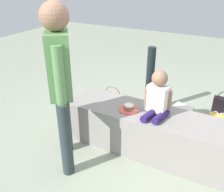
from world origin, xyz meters
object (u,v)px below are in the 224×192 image
cake_plate (129,108)px  party_cup_red (191,134)px  water_bottle_near_gift (115,112)px  child_seated (158,96)px  cake_box_white (181,112)px  adult_standing (60,76)px  water_bottle_far_side (149,94)px  handbag_brown_canvas (113,101)px  gift_bag (217,123)px

cake_plate → party_cup_red: bearing=39.9°
water_bottle_near_gift → child_seated: bearing=-30.4°
cake_box_white → adult_standing: bearing=-119.9°
adult_standing → party_cup_red: (1.08, 1.04, -0.93)m
water_bottle_far_side → handbag_brown_canvas: handbag_brown_canvas is taller
child_seated → water_bottle_far_side: child_seated is taller
child_seated → handbag_brown_canvas: 1.21m
cake_plate → gift_bag: 1.23m
gift_bag → water_bottle_far_side: bearing=158.7°
gift_bag → cake_box_white: (-0.48, 0.16, -0.06)m
child_seated → water_bottle_near_gift: bearing=149.6°
water_bottle_far_side → cake_box_white: 0.64m
party_cup_red → cake_box_white: size_ratio=0.40×
cake_plate → gift_bag: bearing=42.4°
gift_bag → cake_box_white: size_ratio=1.07×
party_cup_red → gift_bag: bearing=47.8°
gift_bag → party_cup_red: 0.37m
party_cup_red → water_bottle_far_side: bearing=139.9°
party_cup_red → handbag_brown_canvas: (-1.18, 0.18, 0.07)m
cake_plate → handbag_brown_canvas: 0.97m
party_cup_red → cake_box_white: cake_box_white is taller
water_bottle_far_side → cake_box_white: (0.58, -0.26, -0.04)m
cake_plate → water_bottle_near_gift: (-0.42, 0.47, -0.40)m
gift_bag → cake_box_white: bearing=161.6°
cake_plate → party_cup_red: size_ratio=2.10×
water_bottle_far_side → handbag_brown_canvas: 0.63m
adult_standing → party_cup_red: size_ratio=15.19×
water_bottle_near_gift → cake_plate: bearing=-48.2°
water_bottle_far_side → party_cup_red: water_bottle_far_side is taller
child_seated → water_bottle_near_gift: (-0.71, 0.42, -0.59)m
adult_standing → cake_plate: adult_standing is taller
child_seated → cake_box_white: (0.09, 0.89, -0.62)m
gift_bag → water_bottle_far_side: gift_bag is taller
adult_standing → party_cup_red: adult_standing is taller
water_bottle_near_gift → water_bottle_far_side: bearing=73.1°
party_cup_red → water_bottle_near_gift: bearing=-177.7°
adult_standing → water_bottle_far_side: adult_standing is taller
cake_plate → handbag_brown_canvas: (-0.57, 0.69, -0.37)m
water_bottle_near_gift → handbag_brown_canvas: bearing=124.1°
cake_plate → cake_box_white: 1.11m
handbag_brown_canvas → cake_box_white: bearing=15.1°
adult_standing → cake_box_white: bearing=60.1°
water_bottle_far_side → cake_plate: bearing=-80.5°
cake_box_white → gift_bag: bearing=-18.4°
party_cup_red → cake_box_white: 0.49m
child_seated → party_cup_red: size_ratio=4.52×
handbag_brown_canvas → cake_plate: bearing=-50.5°
child_seated → party_cup_red: 0.85m
cake_plate → handbag_brown_canvas: size_ratio=0.62×
gift_bag → party_cup_red: (-0.25, -0.27, -0.07)m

